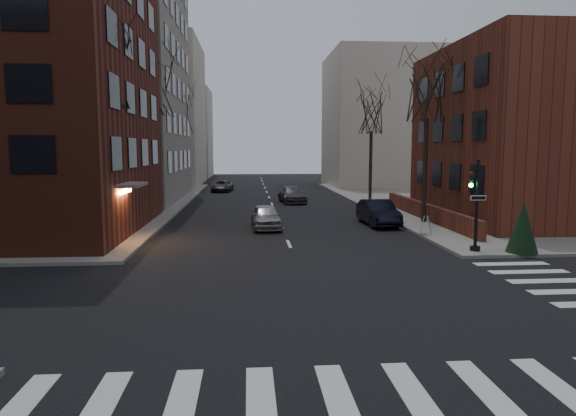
% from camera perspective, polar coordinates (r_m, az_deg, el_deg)
% --- Properties ---
extents(ground, '(160.00, 160.00, 0.00)m').
position_cam_1_polar(ground, '(13.52, 4.24, -13.46)').
color(ground, black).
rests_on(ground, ground).
extents(building_left_tan, '(18.00, 18.00, 28.00)m').
position_cam_1_polar(building_left_tan, '(49.80, -22.99, 16.98)').
color(building_left_tan, gray).
rests_on(building_left_tan, ground).
extents(building_right_brick, '(12.00, 14.00, 11.00)m').
position_cam_1_polar(building_right_brick, '(36.55, 26.11, 7.33)').
color(building_right_brick, maroon).
rests_on(building_right_brick, ground).
extents(low_wall_right, '(0.35, 16.00, 1.00)m').
position_cam_1_polar(low_wall_right, '(33.73, 15.09, -0.37)').
color(low_wall_right, maroon).
rests_on(low_wall_right, sidewalk_far_right).
extents(building_distant_la, '(14.00, 16.00, 18.00)m').
position_cam_1_polar(building_distant_la, '(68.93, -15.58, 10.05)').
color(building_distant_la, beige).
rests_on(building_distant_la, ground).
extents(building_distant_ra, '(14.00, 14.00, 16.00)m').
position_cam_1_polar(building_distant_ra, '(64.89, 10.87, 9.52)').
color(building_distant_ra, beige).
rests_on(building_distant_ra, ground).
extents(building_distant_lb, '(10.00, 12.00, 14.00)m').
position_cam_1_polar(building_distant_lb, '(85.30, -11.99, 8.11)').
color(building_distant_lb, beige).
rests_on(building_distant_lb, ground).
extents(traffic_signal, '(0.76, 0.44, 4.00)m').
position_cam_1_polar(traffic_signal, '(23.86, 20.08, -0.33)').
color(traffic_signal, black).
rests_on(traffic_signal, sidewalk_far_right).
extents(tree_left_a, '(4.18, 4.18, 10.26)m').
position_cam_1_polar(tree_left_a, '(27.68, -19.33, 14.24)').
color(tree_left_a, '#2D231C').
rests_on(tree_left_a, sidewalk_far_left).
extents(tree_left_b, '(4.40, 4.40, 10.80)m').
position_cam_1_polar(tree_left_b, '(39.38, -14.79, 12.67)').
color(tree_left_b, '#2D231C').
rests_on(tree_left_b, sidewalk_far_left).
extents(tree_left_c, '(3.96, 3.96, 9.72)m').
position_cam_1_polar(tree_left_c, '(53.10, -12.02, 10.18)').
color(tree_left_c, '#2D231C').
rests_on(tree_left_c, sidewalk_far_left).
extents(tree_right_a, '(3.96, 3.96, 9.72)m').
position_cam_1_polar(tree_right_a, '(32.55, 15.24, 12.40)').
color(tree_right_a, '#2D231C').
rests_on(tree_right_a, sidewalk_far_right).
extents(tree_right_b, '(3.74, 3.74, 9.18)m').
position_cam_1_polar(tree_right_b, '(45.92, 9.27, 10.26)').
color(tree_right_b, '#2D231C').
rests_on(tree_right_b, sidewalk_far_right).
extents(streetlamp_near, '(0.36, 0.36, 6.28)m').
position_cam_1_polar(streetlamp_near, '(35.11, -14.76, 5.78)').
color(streetlamp_near, black).
rests_on(streetlamp_near, sidewalk_far_left).
extents(streetlamp_far, '(0.36, 0.36, 6.28)m').
position_cam_1_polar(streetlamp_far, '(54.90, -11.03, 6.12)').
color(streetlamp_far, black).
rests_on(streetlamp_far, sidewalk_far_left).
extents(parked_sedan, '(1.81, 4.71, 1.53)m').
position_cam_1_polar(parked_sedan, '(31.51, 9.98, -0.51)').
color(parked_sedan, black).
rests_on(parked_sedan, ground).
extents(car_lane_silver, '(1.84, 4.16, 1.39)m').
position_cam_1_polar(car_lane_silver, '(29.75, -2.47, -0.97)').
color(car_lane_silver, gray).
rests_on(car_lane_silver, ground).
extents(car_lane_gray, '(2.38, 4.94, 1.39)m').
position_cam_1_polar(car_lane_gray, '(43.87, 0.45, 1.50)').
color(car_lane_gray, '#3E3E43').
rests_on(car_lane_gray, ground).
extents(car_lane_far, '(2.43, 4.46, 1.18)m').
position_cam_1_polar(car_lane_far, '(55.57, -7.32, 2.43)').
color(car_lane_far, '#3D3C41').
rests_on(car_lane_far, ground).
extents(sandwich_board, '(0.64, 0.73, 0.97)m').
position_cam_1_polar(sandwich_board, '(27.81, 15.05, -1.86)').
color(sandwich_board, silver).
rests_on(sandwich_board, sidewalk_far_right).
extents(evergreen_shrub, '(1.56, 1.56, 2.22)m').
position_cam_1_polar(evergreen_shrub, '(24.37, 24.64, -1.94)').
color(evergreen_shrub, '#16321C').
rests_on(evergreen_shrub, sidewalk_far_right).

